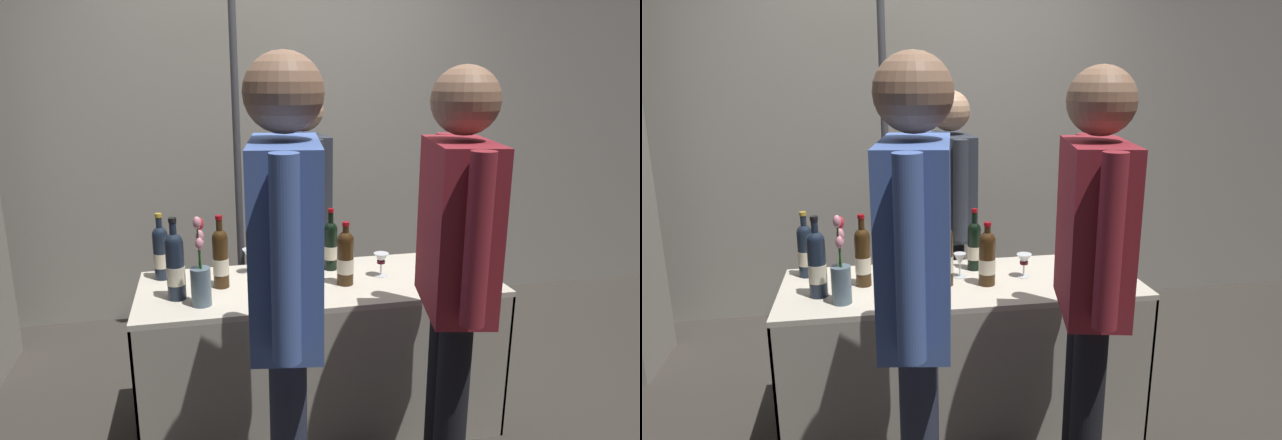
# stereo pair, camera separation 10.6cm
# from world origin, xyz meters

# --- Properties ---
(ground_plane) EXTENTS (12.00, 12.00, 0.00)m
(ground_plane) POSITION_xyz_m (0.00, 0.00, 0.00)
(ground_plane) COLOR #38332D
(back_partition) EXTENTS (6.49, 0.12, 2.90)m
(back_partition) POSITION_xyz_m (0.00, 1.53, 1.45)
(back_partition) COLOR #9E998E
(back_partition) RESTS_ON ground_plane
(tasting_table) EXTENTS (1.67, 0.63, 0.74)m
(tasting_table) POSITION_xyz_m (0.00, 0.00, 0.51)
(tasting_table) COLOR beige
(tasting_table) RESTS_ON ground_plane
(featured_wine_bottle) EXTENTS (0.07, 0.07, 0.34)m
(featured_wine_bottle) POSITION_xyz_m (-0.46, 0.03, 0.89)
(featured_wine_bottle) COLOR #38230F
(featured_wine_bottle) RESTS_ON tasting_table
(display_bottle_0) EXTENTS (0.07, 0.07, 0.32)m
(display_bottle_0) POSITION_xyz_m (-0.73, 0.20, 0.88)
(display_bottle_0) COLOR #192333
(display_bottle_0) RESTS_ON tasting_table
(display_bottle_1) EXTENTS (0.07, 0.07, 0.35)m
(display_bottle_1) POSITION_xyz_m (-0.08, -0.03, 0.89)
(display_bottle_1) COLOR #38230F
(display_bottle_1) RESTS_ON tasting_table
(display_bottle_2) EXTENTS (0.08, 0.08, 0.30)m
(display_bottle_2) POSITION_xyz_m (0.11, -0.06, 0.87)
(display_bottle_2) COLOR #38230F
(display_bottle_2) RESTS_ON tasting_table
(display_bottle_3) EXTENTS (0.07, 0.07, 0.31)m
(display_bottle_3) POSITION_xyz_m (0.09, 0.16, 0.87)
(display_bottle_3) COLOR black
(display_bottle_3) RESTS_ON tasting_table
(display_bottle_4) EXTENTS (0.08, 0.08, 0.36)m
(display_bottle_4) POSITION_xyz_m (-0.65, -0.07, 0.90)
(display_bottle_4) COLOR #192333
(display_bottle_4) RESTS_ON tasting_table
(wine_glass_near_vendor) EXTENTS (0.08, 0.08, 0.12)m
(wine_glass_near_vendor) POSITION_xyz_m (-0.31, 0.19, 0.83)
(wine_glass_near_vendor) COLOR silver
(wine_glass_near_vendor) RESTS_ON tasting_table
(wine_glass_mid) EXTENTS (0.07, 0.07, 0.11)m
(wine_glass_mid) POSITION_xyz_m (0.30, 0.01, 0.83)
(wine_glass_mid) COLOR silver
(wine_glass_mid) RESTS_ON tasting_table
(wine_glass_near_taster) EXTENTS (0.06, 0.06, 0.12)m
(wine_glass_near_taster) POSITION_xyz_m (0.00, 0.06, 0.83)
(wine_glass_near_taster) COLOR silver
(wine_glass_near_taster) RESTS_ON tasting_table
(flower_vase) EXTENTS (0.08, 0.08, 0.39)m
(flower_vase) POSITION_xyz_m (-0.55, -0.16, 0.87)
(flower_vase) COLOR slate
(flower_vase) RESTS_ON tasting_table
(vendor_presenter) EXTENTS (0.24, 0.58, 1.61)m
(vendor_presenter) POSITION_xyz_m (0.03, 0.59, 0.96)
(vendor_presenter) COLOR black
(vendor_presenter) RESTS_ON ground_plane
(taster_foreground_right) EXTENTS (0.28, 0.62, 1.76)m
(taster_foreground_right) POSITION_xyz_m (-0.28, -0.77, 1.07)
(taster_foreground_right) COLOR #2D3347
(taster_foreground_right) RESTS_ON ground_plane
(taster_foreground_left) EXTENTS (0.30, 0.58, 1.72)m
(taster_foreground_left) POSITION_xyz_m (0.36, -0.65, 1.04)
(taster_foreground_left) COLOR black
(taster_foreground_left) RESTS_ON ground_plane
(booth_signpost) EXTENTS (0.54, 0.04, 2.33)m
(booth_signpost) POSITION_xyz_m (-0.31, 0.87, 1.44)
(booth_signpost) COLOR #47474C
(booth_signpost) RESTS_ON ground_plane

